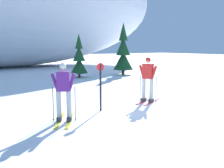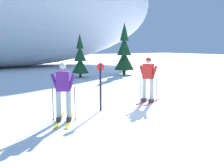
{
  "view_description": "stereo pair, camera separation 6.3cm",
  "coord_description": "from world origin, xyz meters",
  "px_view_note": "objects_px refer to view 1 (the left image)",
  "views": [
    {
      "loc": [
        -4.87,
        -7.33,
        2.27
      ],
      "look_at": [
        0.09,
        0.3,
        0.95
      ],
      "focal_mm": 42.0,
      "sensor_mm": 36.0,
      "label": 1
    },
    {
      "loc": [
        -4.82,
        -7.36,
        2.27
      ],
      "look_at": [
        0.09,
        0.3,
        0.95
      ],
      "focal_mm": 42.0,
      "sensor_mm": 36.0,
      "label": 2
    }
  ],
  "objects_px": {
    "skier_red_jacket": "(148,79)",
    "trail_marker_post": "(101,84)",
    "pine_tree_far_right": "(123,53)",
    "skier_purple_jacket": "(64,92)",
    "pine_tree_center_right": "(79,59)"
  },
  "relations": [
    {
      "from": "pine_tree_far_right",
      "to": "trail_marker_post",
      "type": "bearing_deg",
      "value": -129.25
    },
    {
      "from": "skier_red_jacket",
      "to": "pine_tree_center_right",
      "type": "distance_m",
      "value": 9.35
    },
    {
      "from": "skier_red_jacket",
      "to": "trail_marker_post",
      "type": "xyz_separation_m",
      "value": [
        -2.35,
        -0.23,
        -0.02
      ]
    },
    {
      "from": "skier_red_jacket",
      "to": "trail_marker_post",
      "type": "relative_size",
      "value": 1.08
    },
    {
      "from": "skier_purple_jacket",
      "to": "pine_tree_center_right",
      "type": "bearing_deg",
      "value": 61.71
    },
    {
      "from": "skier_purple_jacket",
      "to": "skier_red_jacket",
      "type": "xyz_separation_m",
      "value": [
        3.96,
        0.77,
        0.04
      ]
    },
    {
      "from": "skier_red_jacket",
      "to": "skier_purple_jacket",
      "type": "bearing_deg",
      "value": -168.93
    },
    {
      "from": "skier_red_jacket",
      "to": "pine_tree_center_right",
      "type": "bearing_deg",
      "value": 81.19
    },
    {
      "from": "pine_tree_center_right",
      "to": "trail_marker_post",
      "type": "relative_size",
      "value": 1.88
    },
    {
      "from": "pine_tree_center_right",
      "to": "pine_tree_far_right",
      "type": "xyz_separation_m",
      "value": [
        3.78,
        -0.2,
        0.39
      ]
    },
    {
      "from": "pine_tree_center_right",
      "to": "pine_tree_far_right",
      "type": "height_order",
      "value": "pine_tree_far_right"
    },
    {
      "from": "skier_red_jacket",
      "to": "trail_marker_post",
      "type": "bearing_deg",
      "value": -174.53
    },
    {
      "from": "skier_purple_jacket",
      "to": "skier_red_jacket",
      "type": "bearing_deg",
      "value": 11.07
    },
    {
      "from": "pine_tree_far_right",
      "to": "trail_marker_post",
      "type": "xyz_separation_m",
      "value": [
        -7.57,
        -9.26,
        -0.77
      ]
    },
    {
      "from": "skier_purple_jacket",
      "to": "pine_tree_center_right",
      "type": "xyz_separation_m",
      "value": [
        5.39,
        10.01,
        0.41
      ]
    }
  ]
}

